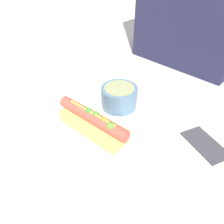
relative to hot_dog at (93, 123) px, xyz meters
The scene contains 6 objects.
ground_plane 0.07m from the hot_dog, 81.77° to the left, with size 4.00×4.00×0.00m, color #BCB7AD.
dinner_plate 0.06m from the hot_dog, 81.77° to the left, with size 0.25×0.25×0.01m.
hot_dog is the anchor object (origin of this frame).
soup_bowl 0.12m from the hot_dog, 102.08° to the left, with size 0.10×0.10×0.06m.
spoon 0.06m from the hot_dog, 98.91° to the left, with size 0.16×0.11×0.01m.
napkin 0.27m from the hot_dog, 36.96° to the left, with size 0.12×0.10×0.01m.
Camera 1 is at (0.29, -0.30, 0.37)m, focal length 35.00 mm.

